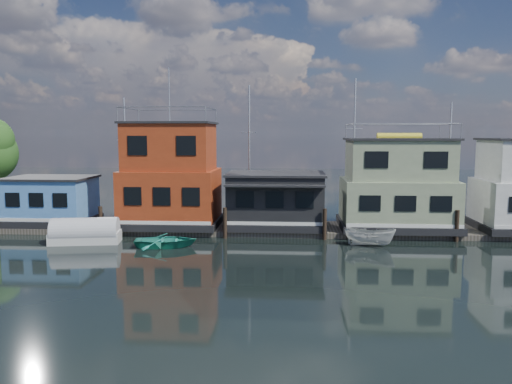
# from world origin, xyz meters

# --- Properties ---
(ground) EXTENTS (160.00, 160.00, 0.00)m
(ground) POSITION_xyz_m (0.00, 0.00, 0.00)
(ground) COLOR black
(ground) RESTS_ON ground
(dock) EXTENTS (48.00, 5.00, 0.40)m
(dock) POSITION_xyz_m (0.00, 12.00, 0.20)
(dock) COLOR #595147
(dock) RESTS_ON ground
(houseboat_blue) EXTENTS (6.40, 4.90, 3.66)m
(houseboat_blue) POSITION_xyz_m (-18.00, 12.00, 2.21)
(houseboat_blue) COLOR black
(houseboat_blue) RESTS_ON dock
(houseboat_red) EXTENTS (7.40, 5.90, 11.86)m
(houseboat_red) POSITION_xyz_m (-8.50, 12.00, 4.10)
(houseboat_red) COLOR black
(houseboat_red) RESTS_ON dock
(houseboat_dark) EXTENTS (7.40, 6.10, 4.06)m
(houseboat_dark) POSITION_xyz_m (-0.50, 11.98, 2.42)
(houseboat_dark) COLOR black
(houseboat_dark) RESTS_ON dock
(houseboat_green) EXTENTS (8.40, 5.90, 7.03)m
(houseboat_green) POSITION_xyz_m (8.50, 12.00, 3.55)
(houseboat_green) COLOR black
(houseboat_green) RESTS_ON dock
(pilings) EXTENTS (42.28, 0.28, 2.20)m
(pilings) POSITION_xyz_m (-0.33, 9.20, 1.10)
(pilings) COLOR #2D2116
(pilings) RESTS_ON ground
(background_masts) EXTENTS (36.40, 0.16, 12.00)m
(background_masts) POSITION_xyz_m (4.76, 18.00, 5.55)
(background_masts) COLOR silver
(background_masts) RESTS_ON ground
(tarp_runabout) EXTENTS (4.81, 2.57, 1.86)m
(tarp_runabout) POSITION_xyz_m (-13.26, 7.05, 0.69)
(tarp_runabout) COLOR beige
(tarp_runabout) RESTS_ON ground
(dinghy_teal) EXTENTS (4.43, 3.49, 0.83)m
(dinghy_teal) POSITION_xyz_m (-7.51, 6.24, 0.42)
(dinghy_teal) COLOR teal
(dinghy_teal) RESTS_ON ground
(motorboat) EXTENTS (3.53, 2.17, 1.28)m
(motorboat) POSITION_xyz_m (5.85, 7.39, 0.64)
(motorboat) COLOR silver
(motorboat) RESTS_ON ground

